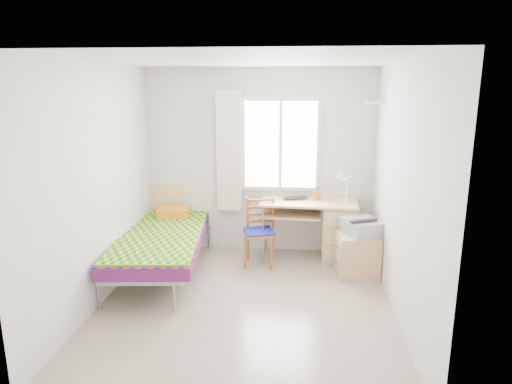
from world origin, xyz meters
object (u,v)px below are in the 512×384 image
bed (163,238)px  printer (362,227)px  chair (260,228)px  desk (334,228)px  cabinet (357,255)px

bed → printer: bed is taller
bed → chair: bearing=12.5°
chair → desk: bearing=-1.8°
bed → cabinet: bed is taller
desk → chair: bearing=-162.6°
cabinet → printer: printer is taller
cabinet → bed: bearing=176.6°
bed → chair: (1.21, 0.40, 0.05)m
bed → cabinet: bearing=-3.6°
chair → cabinet: size_ratio=1.63×
desk → printer: size_ratio=2.29×
bed → desk: bed is taller
desk → cabinet: desk is taller
cabinet → printer: bearing=19.5°
desk → chair: size_ratio=1.49×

